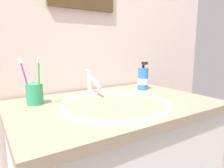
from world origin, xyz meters
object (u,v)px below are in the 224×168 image
(faucet, at_px, (92,83))
(toothbrush_cup, at_px, (35,94))
(soap_dispenser, at_px, (143,79))
(toothbrush_green, at_px, (39,78))
(toothbrush_purple, at_px, (25,78))

(faucet, relative_size, toothbrush_cup, 1.70)
(soap_dispenser, bearing_deg, toothbrush_green, -177.44)
(toothbrush_cup, distance_m, toothbrush_green, 0.09)
(toothbrush_green, height_order, soap_dispenser, toothbrush_green)
(faucet, xyz_separation_m, toothbrush_purple, (-0.34, -0.03, 0.05))
(toothbrush_cup, relative_size, soap_dispenser, 0.56)
(toothbrush_purple, xyz_separation_m, soap_dispenser, (0.67, -0.01, -0.06))
(toothbrush_green, xyz_separation_m, toothbrush_purple, (-0.05, 0.04, -0.00))
(faucet, relative_size, toothbrush_purple, 0.78)
(toothbrush_purple, relative_size, soap_dispenser, 1.22)
(toothbrush_purple, bearing_deg, faucet, 4.85)
(toothbrush_green, distance_m, soap_dispenser, 0.62)
(faucet, bearing_deg, soap_dispenser, -7.11)
(toothbrush_purple, bearing_deg, toothbrush_green, -40.33)
(toothbrush_cup, relative_size, toothbrush_purple, 0.46)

